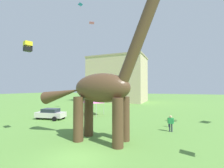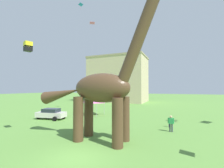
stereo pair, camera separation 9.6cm
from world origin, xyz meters
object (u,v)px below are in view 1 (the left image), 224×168
Objects in this scene: person_photographer at (169,122)px; person_vendor_side at (171,122)px; parked_sedan_left at (51,114)px; dinosaur_sculpture at (101,88)px; kite_drifting at (92,23)px; kite_mid_left at (28,46)px; kite_apex at (80,4)px; festival_canopy_tent at (93,100)px.

person_vendor_side is (0.23, -1.99, 0.43)m from person_photographer.
person_vendor_side is at bearing -11.53° from parked_sedan_left.
dinosaur_sculpture is 2.84× the size of parked_sedan_left.
kite_drifting reaches higher than person_vendor_side.
person_vendor_side reaches higher than parked_sedan_left.
dinosaur_sculpture is at bearing -56.35° from kite_drifting.
kite_drifting is at bearing 98.31° from kite_mid_left.
kite_drifting is (-8.85, 13.29, 12.63)m from dinosaur_sculpture.
kite_mid_left is (-11.90, -9.31, 7.86)m from person_photographer.
dinosaur_sculpture is at bearing 17.29° from kite_mid_left.
dinosaur_sculpture reaches higher than person_photographer.
kite_drifting is at bearing -16.72° from person_vendor_side.
person_vendor_side is 21.09m from kite_apex.
person_vendor_side is at bearing -23.49° from festival_canopy_tent.
person_vendor_side is at bearing 48.05° from person_photographer.
parked_sedan_left is at bearing -41.78° from person_photographer.
kite_apex is at bearing 166.73° from dinosaur_sculpture.
kite_apex is at bearing 19.36° from parked_sedan_left.
kite_apex is (-12.71, 0.20, 16.93)m from person_photographer.
person_photographer is 22.65m from kite_drifting.
kite_mid_left reaches higher than person_photographer.
kite_drifting is 1.34× the size of kite_apex.
dinosaur_sculpture is 20.36m from kite_drifting.
dinosaur_sculpture reaches higher than parked_sedan_left.
kite_drifting is (-14.14, 6.04, 16.63)m from person_photographer.
parked_sedan_left is at bearing 12.39° from person_vendor_side.
kite_drifting is at bearing 125.95° from festival_canopy_tent.
festival_canopy_tent is at bearing 81.73° from kite_apex.
dinosaur_sculpture is 10.60× the size of kite_drifting.
dinosaur_sculpture is at bearing -56.94° from festival_canopy_tent.
person_photographer is 2.05m from person_vendor_side.
person_photographer is at bearing -23.14° from kite_drifting.
kite_apex is at bearing -76.27° from kite_drifting.
person_photographer is (16.34, 1.96, -0.21)m from parked_sedan_left.
person_vendor_side is 1.42× the size of kite_drifting.
kite_apex is (-0.47, -3.23, 14.99)m from festival_canopy_tent.
parked_sedan_left is 4.99× the size of kite_mid_left.
festival_canopy_tent is 3.52× the size of kite_apex.
kite_drifting reaches higher than parked_sedan_left.
kite_drifting reaches higher than festival_canopy_tent.
kite_mid_left is at bearing -130.88° from dinosaur_sculpture.
person_photographer is 0.82× the size of kite_drifting.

